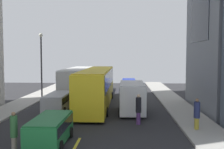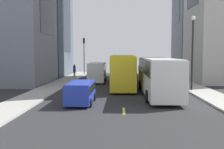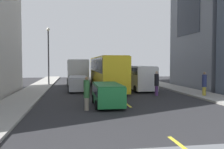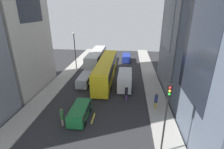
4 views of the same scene
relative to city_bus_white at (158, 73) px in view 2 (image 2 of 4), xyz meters
The scene contains 20 objects.
ground_plane 7.08m from the city_bus_white, 62.68° to the right, with size 42.19×42.19×0.00m, color #28282B.
sidewalk_west 7.84m from the city_bus_white, 127.47° to the right, with size 2.71×44.00×0.15m, color #9E9B93.
sidewalk_east 12.57m from the city_bus_white, 29.06° to the right, with size 2.71×44.00×0.15m, color #9E9B93.
lane_stripe_0 27.29m from the city_bus_white, 83.42° to the right, with size 0.16×2.00×0.01m, color yellow.
lane_stripe_1 19.00m from the city_bus_white, 80.50° to the right, with size 0.16×2.00×0.01m, color yellow.
lane_stripe_2 10.88m from the city_bus_white, 73.06° to the right, with size 0.16×2.00×0.01m, color yellow.
lane_stripe_3 4.13m from the city_bus_white, 30.46° to the right, with size 0.16×2.00×0.01m, color yellow.
lane_stripe_4 7.54m from the city_bus_white, 64.61° to the left, with size 0.16×2.00×0.01m, color yellow.
building_east_0 27.01m from the city_bus_white, 50.69° to the right, with size 8.33×11.76×17.87m.
city_bus_white is the anchor object (origin of this frame).
streetcar_yellow 7.84m from the city_bus_white, 66.68° to the right, with size 2.70×14.82×3.59m.
delivery_van_white 12.12m from the city_bus_white, 58.03° to the right, with size 2.25×5.24×2.58m.
car_green_0 18.90m from the city_bus_white, 84.93° to the right, with size 1.91×4.18×1.51m.
car_blue_1 7.65m from the city_bus_white, 33.04° to the left, with size 1.97×4.21×1.63m.
car_silver_2 9.65m from the city_bus_white, 91.00° to the right, with size 1.94×4.79×1.52m.
pedestrian_crossing_mid 20.17m from the city_bus_white, 89.49° to the right, with size 0.37×0.37×2.08m.
pedestrian_waiting_curb 19.00m from the city_bus_white, 56.75° to the right, with size 0.39×0.39×2.01m.
pedestrian_walking_far 15.77m from the city_bus_white, 64.62° to the right, with size 0.40×0.40×2.17m.
traffic_light_near_corner 25.12m from the city_bus_white, 66.65° to the right, with size 0.32×0.44×6.38m.
streetlamp_near 5.25m from the city_bus_white, 145.67° to the right, with size 0.44×0.44×7.31m.
Camera 2 is at (0.22, 29.47, 3.78)m, focal length 41.60 mm.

